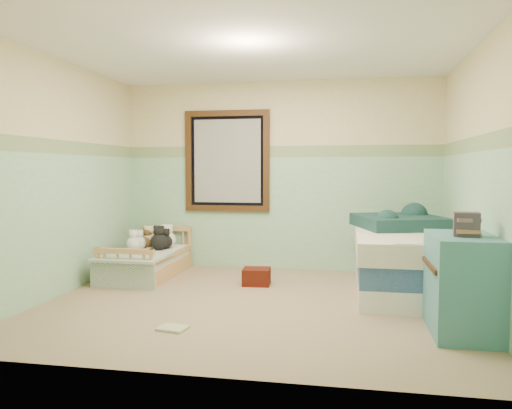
% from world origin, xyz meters
% --- Properties ---
extents(floor, '(4.20, 3.60, 0.02)m').
position_xyz_m(floor, '(0.00, 0.00, -0.01)').
color(floor, brown).
rests_on(floor, ground).
extents(ceiling, '(4.20, 3.60, 0.02)m').
position_xyz_m(ceiling, '(0.00, 0.00, 2.51)').
color(ceiling, white).
rests_on(ceiling, wall_back).
extents(wall_back, '(4.20, 0.04, 2.50)m').
position_xyz_m(wall_back, '(0.00, 1.80, 1.25)').
color(wall_back, beige).
rests_on(wall_back, floor).
extents(wall_front, '(4.20, 0.04, 2.50)m').
position_xyz_m(wall_front, '(0.00, -1.80, 1.25)').
color(wall_front, beige).
rests_on(wall_front, floor).
extents(wall_left, '(0.04, 3.60, 2.50)m').
position_xyz_m(wall_left, '(-2.10, 0.00, 1.25)').
color(wall_left, beige).
rests_on(wall_left, floor).
extents(wall_right, '(0.04, 3.60, 2.50)m').
position_xyz_m(wall_right, '(2.10, 0.00, 1.25)').
color(wall_right, beige).
rests_on(wall_right, floor).
extents(wainscot_mint, '(4.20, 0.01, 1.50)m').
position_xyz_m(wainscot_mint, '(0.00, 1.79, 0.75)').
color(wainscot_mint, '#8BB196').
rests_on(wainscot_mint, floor).
extents(border_strip, '(4.20, 0.01, 0.15)m').
position_xyz_m(border_strip, '(0.00, 1.79, 1.57)').
color(border_strip, '#3B633D').
rests_on(border_strip, wall_back).
extents(window_frame, '(1.16, 0.06, 1.36)m').
position_xyz_m(window_frame, '(-0.70, 1.76, 1.45)').
color(window_frame, '#381E0C').
rests_on(window_frame, wall_back).
extents(window_blinds, '(0.92, 0.01, 1.12)m').
position_xyz_m(window_blinds, '(-0.70, 1.77, 1.45)').
color(window_blinds, '#B0B0AA').
rests_on(window_blinds, window_frame).
extents(toddler_bed_frame, '(0.71, 1.42, 0.18)m').
position_xyz_m(toddler_bed_frame, '(-1.56, 1.05, 0.09)').
color(toddler_bed_frame, tan).
rests_on(toddler_bed_frame, floor).
extents(toddler_mattress, '(0.65, 1.36, 0.12)m').
position_xyz_m(toddler_mattress, '(-1.56, 1.05, 0.24)').
color(toddler_mattress, white).
rests_on(toddler_mattress, toddler_bed_frame).
extents(patchwork_quilt, '(0.77, 0.71, 0.03)m').
position_xyz_m(patchwork_quilt, '(-1.56, 0.61, 0.32)').
color(patchwork_quilt, '#618AB5').
rests_on(patchwork_quilt, toddler_mattress).
extents(plush_bed_brown, '(0.18, 0.18, 0.18)m').
position_xyz_m(plush_bed_brown, '(-1.71, 1.55, 0.39)').
color(plush_bed_brown, brown).
rests_on(plush_bed_brown, toddler_mattress).
extents(plush_bed_white, '(0.20, 0.20, 0.20)m').
position_xyz_m(plush_bed_white, '(-1.51, 1.55, 0.40)').
color(plush_bed_white, silver).
rests_on(plush_bed_white, toddler_mattress).
extents(plush_bed_tan, '(0.20, 0.20, 0.20)m').
position_xyz_m(plush_bed_tan, '(-1.66, 1.33, 0.40)').
color(plush_bed_tan, beige).
rests_on(plush_bed_tan, toddler_mattress).
extents(plush_bed_dark, '(0.18, 0.18, 0.18)m').
position_xyz_m(plush_bed_dark, '(-1.43, 1.33, 0.39)').
color(plush_bed_dark, black).
rests_on(plush_bed_dark, toddler_mattress).
extents(plush_floor_cream, '(0.23, 0.23, 0.23)m').
position_xyz_m(plush_floor_cream, '(-1.63, 1.30, 0.12)').
color(plush_floor_cream, white).
rests_on(plush_floor_cream, floor).
extents(plush_floor_tan, '(0.21, 0.21, 0.21)m').
position_xyz_m(plush_floor_tan, '(-1.54, 0.64, 0.11)').
color(plush_floor_tan, beige).
rests_on(plush_floor_tan, floor).
extents(twin_bed_frame, '(1.05, 2.10, 0.22)m').
position_xyz_m(twin_bed_frame, '(1.55, 0.85, 0.11)').
color(twin_bed_frame, silver).
rests_on(twin_bed_frame, floor).
extents(twin_boxspring, '(1.05, 2.10, 0.22)m').
position_xyz_m(twin_boxspring, '(1.55, 0.85, 0.33)').
color(twin_boxspring, navy).
rests_on(twin_boxspring, twin_bed_frame).
extents(twin_mattress, '(1.09, 2.14, 0.22)m').
position_xyz_m(twin_mattress, '(1.55, 0.85, 0.55)').
color(twin_mattress, silver).
rests_on(twin_mattress, twin_boxspring).
extents(teal_blanket, '(1.13, 1.17, 0.14)m').
position_xyz_m(teal_blanket, '(1.50, 1.15, 0.73)').
color(teal_blanket, black).
rests_on(teal_blanket, twin_mattress).
extents(dresser, '(0.50, 0.81, 0.81)m').
position_xyz_m(dresser, '(1.84, -0.58, 0.40)').
color(dresser, teal).
rests_on(dresser, floor).
extents(book_stack, '(0.21, 0.17, 0.19)m').
position_xyz_m(book_stack, '(1.84, -0.66, 0.90)').
color(book_stack, brown).
rests_on(book_stack, dresser).
extents(red_pillow, '(0.33, 0.29, 0.19)m').
position_xyz_m(red_pillow, '(-0.12, 0.80, 0.10)').
color(red_pillow, maroon).
rests_on(red_pillow, floor).
extents(floor_book, '(0.26, 0.22, 0.02)m').
position_xyz_m(floor_book, '(-0.51, -0.93, 0.01)').
color(floor_book, yellow).
rests_on(floor_book, floor).
extents(extra_plush_0, '(0.17, 0.17, 0.17)m').
position_xyz_m(extra_plush_0, '(-1.74, 1.21, 0.39)').
color(extra_plush_0, silver).
rests_on(extra_plush_0, toddler_mattress).
extents(extra_plush_1, '(0.18, 0.18, 0.18)m').
position_xyz_m(extra_plush_1, '(-1.77, 1.11, 0.39)').
color(extra_plush_1, white).
rests_on(extra_plush_1, toddler_mattress).
extents(extra_plush_2, '(0.18, 0.18, 0.18)m').
position_xyz_m(extra_plush_2, '(-1.66, 1.31, 0.39)').
color(extra_plush_2, brown).
rests_on(extra_plush_2, toddler_mattress).
extents(extra_plush_3, '(0.21, 0.21, 0.21)m').
position_xyz_m(extra_plush_3, '(-1.42, 1.42, 0.41)').
color(extra_plush_3, white).
rests_on(extra_plush_3, toddler_mattress).
extents(extra_plush_4, '(0.22, 0.22, 0.22)m').
position_xyz_m(extra_plush_4, '(-1.47, 1.21, 0.41)').
color(extra_plush_4, black).
rests_on(extra_plush_4, toddler_mattress).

